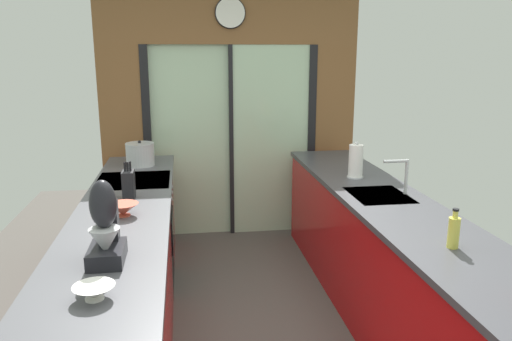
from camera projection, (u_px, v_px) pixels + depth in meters
The scene contains 13 objects.
ground_plane at pixel (257, 317), 3.72m from camera, with size 5.04×7.60×0.02m, color #4C4742.
back_wall_unit at pixel (231, 92), 5.09m from camera, with size 2.64×0.12×2.70m.
left_counter_run at pixel (121, 297), 3.03m from camera, with size 0.62×3.80×0.92m.
right_counter_run at pixel (392, 267), 3.45m from camera, with size 0.62×3.80×0.92m.
sink_faucet at pixel (402, 171), 3.57m from camera, with size 0.19×0.02×0.26m.
oven_range at pixel (137, 234), 4.11m from camera, with size 0.60×0.60×0.92m.
mixing_bowl_mid at pixel (94, 292), 2.06m from camera, with size 0.18×0.18×0.06m.
mixing_bowl_far at pixel (123, 209), 3.11m from camera, with size 0.20×0.20×0.08m.
knife_block at pixel (129, 184), 3.47m from camera, with size 0.08×0.14×0.27m.
stand_mixer at pixel (105, 231), 2.41m from camera, with size 0.17×0.27×0.42m.
stock_pot at pixel (140, 154), 4.48m from camera, with size 0.26×0.26×0.23m.
soap_bottle_far at pixel (454, 232), 2.60m from camera, with size 0.06×0.06×0.22m.
paper_towel_roll at pixel (356, 161), 4.04m from camera, with size 0.13×0.13×0.30m.
Camera 1 is at (-0.50, -2.72, 1.93)m, focal length 34.75 mm.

